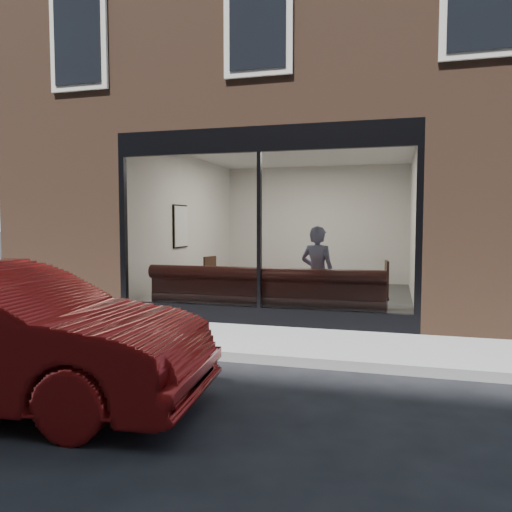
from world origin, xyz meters
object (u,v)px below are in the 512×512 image
(cafe_chair_right, at_px, (376,298))
(cafe_table_left, at_px, (182,272))
(banquette, at_px, (265,308))
(person, at_px, (317,274))
(cafe_chair_left, at_px, (203,289))
(cafe_table_right, at_px, (313,275))

(cafe_chair_right, bearing_deg, cafe_table_left, 9.06)
(banquette, xyz_separation_m, person, (0.86, 0.20, 0.58))
(banquette, height_order, person, person)
(banquette, distance_m, cafe_table_left, 1.93)
(banquette, xyz_separation_m, cafe_chair_left, (-1.85, 1.83, 0.01))
(person, relative_size, cafe_chair_left, 4.24)
(banquette, height_order, cafe_table_left, cafe_table_left)
(cafe_chair_left, bearing_deg, cafe_chair_right, -165.51)
(cafe_table_left, relative_size, cafe_table_right, 1.01)
(person, relative_size, cafe_table_left, 2.73)
(person, distance_m, cafe_table_left, 2.65)
(person, bearing_deg, banquette, 27.57)
(banquette, height_order, cafe_table_right, cafe_table_right)
(banquette, relative_size, cafe_chair_right, 9.07)
(cafe_table_right, relative_size, cafe_chair_right, 1.34)
(person, bearing_deg, cafe_chair_left, -16.66)
(cafe_chair_left, bearing_deg, banquette, 154.30)
(cafe_chair_left, height_order, cafe_chair_right, cafe_chair_right)
(person, distance_m, cafe_chair_left, 3.21)
(banquette, distance_m, person, 1.06)
(banquette, height_order, cafe_chair_right, banquette)
(cafe_table_right, bearing_deg, cafe_chair_right, 42.18)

